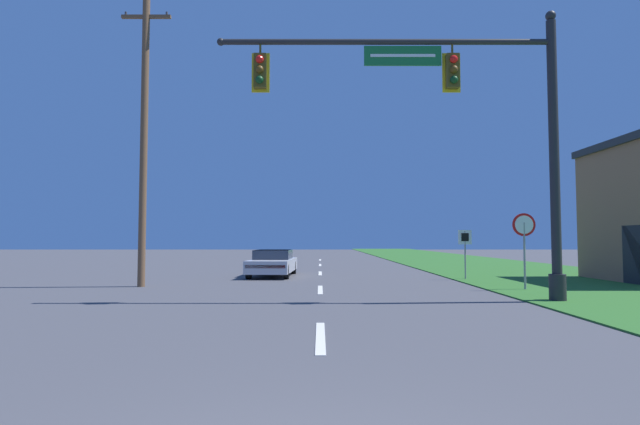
# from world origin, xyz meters

# --- Properties ---
(grass_verge_right) EXTENTS (10.00, 110.00, 0.04)m
(grass_verge_right) POSITION_xyz_m (10.50, 30.00, 0.02)
(grass_verge_right) COLOR #2D6626
(grass_verge_right) RESTS_ON ground
(road_center_line) EXTENTS (0.16, 34.80, 0.01)m
(road_center_line) POSITION_xyz_m (0.00, 22.00, 0.01)
(road_center_line) COLOR silver
(road_center_line) RESTS_ON ground
(signal_mast) EXTENTS (9.48, 0.47, 7.98)m
(signal_mast) POSITION_xyz_m (4.13, 10.85, 4.88)
(signal_mast) COLOR #232326
(signal_mast) RESTS_ON grass_verge_right
(car_ahead) EXTENTS (2.01, 4.74, 1.19)m
(car_ahead) POSITION_xyz_m (-2.16, 20.21, 0.61)
(car_ahead) COLOR black
(car_ahead) RESTS_ON ground
(stop_sign) EXTENTS (0.76, 0.07, 2.50)m
(stop_sign) POSITION_xyz_m (6.75, 13.83, 1.86)
(stop_sign) COLOR gray
(stop_sign) RESTS_ON grass_verge_right
(route_sign_post) EXTENTS (0.55, 0.06, 2.03)m
(route_sign_post) POSITION_xyz_m (6.03, 18.12, 1.53)
(route_sign_post) COLOR gray
(route_sign_post) RESTS_ON grass_verge_right
(utility_pole_near) EXTENTS (1.80, 0.26, 10.71)m
(utility_pole_near) POSITION_xyz_m (-6.37, 15.14, 5.52)
(utility_pole_near) COLOR brown
(utility_pole_near) RESTS_ON ground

